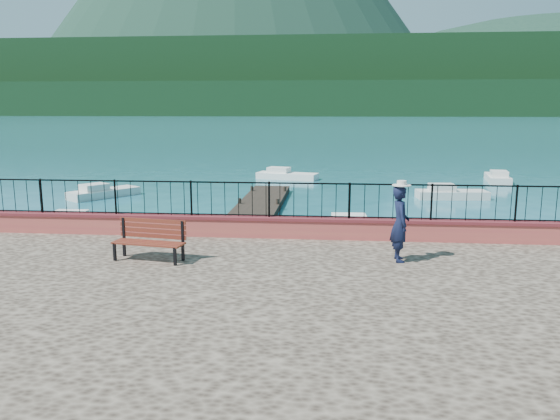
% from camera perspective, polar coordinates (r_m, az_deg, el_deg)
% --- Properties ---
extents(ground, '(2000.00, 2000.00, 0.00)m').
position_cam_1_polar(ground, '(12.13, -1.71, -12.50)').
color(ground, '#19596B').
rests_on(ground, ground).
extents(parapet, '(28.00, 0.46, 0.58)m').
position_cam_1_polar(parapet, '(15.19, -0.01, -1.80)').
color(parapet, '#B75242').
rests_on(parapet, promenade).
extents(railing, '(27.00, 0.05, 0.95)m').
position_cam_1_polar(railing, '(15.04, -0.01, 1.04)').
color(railing, black).
rests_on(railing, parapet).
extents(dock, '(2.00, 16.00, 0.30)m').
position_cam_1_polar(dock, '(23.77, -2.90, -0.54)').
color(dock, '#2D231C').
rests_on(dock, ground).
extents(far_forest, '(900.00, 60.00, 18.00)m').
position_cam_1_polar(far_forest, '(311.09, 5.30, 11.45)').
color(far_forest, black).
rests_on(far_forest, ground).
extents(foothills, '(900.00, 120.00, 44.00)m').
position_cam_1_polar(foothills, '(371.46, 5.38, 13.33)').
color(foothills, black).
rests_on(foothills, ground).
extents(companion_hill, '(448.00, 384.00, 180.00)m').
position_cam_1_polar(companion_hill, '(611.49, 26.77, 9.14)').
color(companion_hill, '#142D23').
rests_on(companion_hill, ground).
extents(park_bench, '(1.79, 0.85, 0.95)m').
position_cam_1_polar(park_bench, '(13.31, -13.48, -3.92)').
color(park_bench, black).
rests_on(park_bench, promenade).
extents(person, '(0.48, 0.69, 1.80)m').
position_cam_1_polar(person, '(13.06, 12.43, -1.41)').
color(person, black).
rests_on(person, promenade).
extents(hat, '(0.44, 0.44, 0.12)m').
position_cam_1_polar(hat, '(12.90, 12.60, 2.76)').
color(hat, silver).
rests_on(hat, person).
extents(boat_0, '(3.62, 1.34, 0.80)m').
position_cam_1_polar(boat_0, '(22.63, -19.95, -1.10)').
color(boat_0, silver).
rests_on(boat_0, ground).
extents(boat_1, '(3.74, 1.47, 0.80)m').
position_cam_1_polar(boat_1, '(20.86, 8.72, -1.54)').
color(boat_1, white).
rests_on(boat_1, ground).
extents(boat_2, '(3.73, 1.57, 0.80)m').
position_cam_1_polar(boat_2, '(30.32, 17.53, 1.90)').
color(boat_2, silver).
rests_on(boat_2, ground).
extents(boat_3, '(3.27, 3.80, 0.80)m').
position_cam_1_polar(boat_3, '(30.84, -17.93, 2.02)').
color(boat_3, silver).
rests_on(boat_3, ground).
extents(boat_4, '(4.27, 2.29, 0.80)m').
position_cam_1_polar(boat_4, '(36.77, 0.76, 3.87)').
color(boat_4, white).
rests_on(boat_4, ground).
extents(boat_5, '(1.85, 3.82, 0.80)m').
position_cam_1_polar(boat_5, '(38.22, 21.80, 3.36)').
color(boat_5, silver).
rests_on(boat_5, ground).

